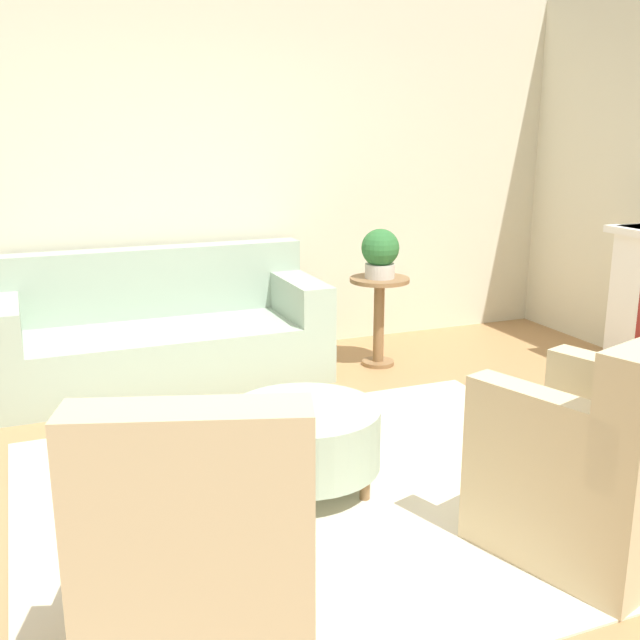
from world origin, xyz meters
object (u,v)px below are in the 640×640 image
(armchair_left, at_px, (201,551))
(armchair_right, at_px, (600,467))
(side_table, at_px, (379,308))
(potted_plant_on_side_table, at_px, (380,252))
(ottoman_table, at_px, (305,437))
(couch, at_px, (160,336))

(armchair_left, height_order, armchair_right, same)
(side_table, distance_m, potted_plant_on_side_table, 0.42)
(ottoman_table, relative_size, side_table, 1.11)
(armchair_left, relative_size, side_table, 1.46)
(armchair_right, bearing_deg, potted_plant_on_side_table, 83.66)
(armchair_left, height_order, side_table, armchair_left)
(couch, xyz_separation_m, armchair_left, (-0.39, -2.91, 0.07))
(side_table, relative_size, potted_plant_on_side_table, 1.85)
(side_table, bearing_deg, ottoman_table, -126.43)
(armchair_right, distance_m, ottoman_table, 1.36)
(armchair_right, bearing_deg, ottoman_table, 133.55)
(armchair_left, bearing_deg, potted_plant_on_side_table, 53.31)
(couch, bearing_deg, armchair_left, -97.57)
(potted_plant_on_side_table, bearing_deg, armchair_right, -96.34)
(armchair_left, xyz_separation_m, side_table, (1.97, 2.65, 0.05))
(armchair_left, distance_m, armchair_right, 1.68)
(armchair_right, xyz_separation_m, ottoman_table, (-0.94, 0.98, -0.11))
(ottoman_table, height_order, potted_plant_on_side_table, potted_plant_on_side_table)
(side_table, bearing_deg, armchair_left, -126.69)
(couch, bearing_deg, ottoman_table, -79.46)
(ottoman_table, bearing_deg, couch, 100.54)
(armchair_right, relative_size, side_table, 1.46)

